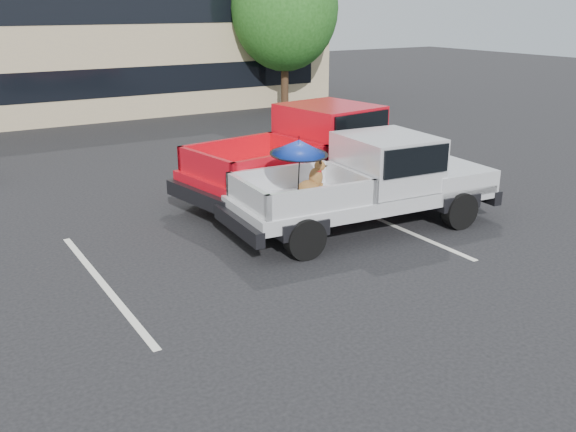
% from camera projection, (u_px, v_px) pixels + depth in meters
% --- Properties ---
extents(ground, '(90.00, 90.00, 0.00)m').
position_uv_depth(ground, '(322.00, 288.00, 10.41)').
color(ground, black).
rests_on(ground, ground).
extents(stripe_left, '(0.12, 5.00, 0.01)m').
position_uv_depth(stripe_left, '(103.00, 284.00, 10.54)').
color(stripe_left, silver).
rests_on(stripe_left, ground).
extents(stripe_right, '(0.12, 5.00, 0.01)m').
position_uv_depth(stripe_right, '(386.00, 222.00, 13.52)').
color(stripe_right, silver).
rests_on(stripe_right, ground).
extents(motel_building, '(20.40, 8.40, 6.30)m').
position_uv_depth(motel_building, '(84.00, 33.00, 27.37)').
color(motel_building, tan).
rests_on(motel_building, ground).
extents(tree_right, '(4.46, 4.46, 6.78)m').
position_uv_depth(tree_right, '(285.00, 8.00, 26.50)').
color(tree_right, '#332114').
rests_on(tree_right, ground).
extents(tree_back, '(4.68, 4.68, 7.11)m').
position_uv_depth(tree_back, '(148.00, 3.00, 31.41)').
color(tree_back, '#332114').
rests_on(tree_back, ground).
extents(silver_pickup, '(5.82, 2.43, 2.06)m').
position_uv_depth(silver_pickup, '(376.00, 177.00, 13.00)').
color(silver_pickup, black).
rests_on(silver_pickup, ground).
extents(red_pickup, '(6.69, 3.14, 2.12)m').
position_uv_depth(red_pickup, '(323.00, 146.00, 15.29)').
color(red_pickup, black).
rests_on(red_pickup, ground).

